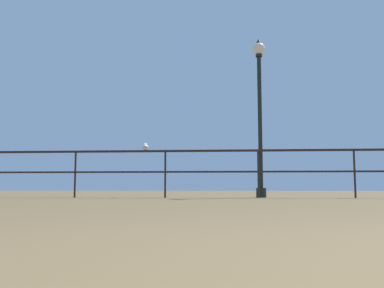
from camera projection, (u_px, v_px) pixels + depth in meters
The scene contains 3 objects.
pier_railing at pixel (258, 162), 9.37m from camera, with size 25.40×0.05×1.09m.
lamppost_center at pixel (260, 104), 9.83m from camera, with size 0.29×0.29×3.79m.
seagull_on_rail at pixel (145, 147), 9.62m from camera, with size 0.19×0.38×0.18m.
Camera 1 is at (-0.79, -0.65, 0.23)m, focal length 38.90 mm.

